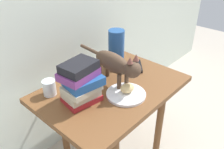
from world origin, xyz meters
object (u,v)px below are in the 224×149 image
(cat, at_px, (116,64))
(book_stack, at_px, (81,83))
(plate, at_px, (126,94))
(bread_roll, at_px, (127,89))
(green_vase, at_px, (116,49))
(candle_jar, at_px, (49,88))
(tv_remote, at_px, (138,66))
(side_table, at_px, (112,98))

(cat, distance_m, book_stack, 0.24)
(plate, xyz_separation_m, cat, (0.04, 0.11, 0.13))
(bread_roll, bearing_deg, green_vase, 51.58)
(cat, relative_size, candle_jar, 5.63)
(bread_roll, relative_size, tv_remote, 0.53)
(side_table, distance_m, plate, 0.14)
(side_table, distance_m, cat, 0.22)
(candle_jar, height_order, tv_remote, candle_jar)
(side_table, distance_m, book_stack, 0.28)
(bread_roll, xyz_separation_m, green_vase, (0.20, 0.25, 0.09))
(side_table, distance_m, green_vase, 0.31)
(bread_roll, xyz_separation_m, tv_remote, (0.28, 0.14, -0.03))
(tv_remote, bearing_deg, green_vase, 85.27)
(book_stack, distance_m, green_vase, 0.41)
(candle_jar, bearing_deg, tv_remote, -16.97)
(cat, height_order, book_stack, cat)
(bread_roll, bearing_deg, candle_jar, 131.78)
(bread_roll, height_order, cat, cat)
(plate, xyz_separation_m, green_vase, (0.20, 0.25, 0.12))
(book_stack, xyz_separation_m, green_vase, (0.40, 0.12, 0.01))
(plate, distance_m, candle_jar, 0.41)
(side_table, height_order, book_stack, book_stack)
(plate, xyz_separation_m, bread_roll, (0.01, 0.00, 0.03))
(cat, bearing_deg, green_vase, 40.90)
(side_table, xyz_separation_m, book_stack, (-0.20, 0.02, 0.19))
(candle_jar, bearing_deg, bread_roll, -48.22)
(bread_roll, distance_m, candle_jar, 0.41)
(cat, bearing_deg, candle_jar, 147.70)
(candle_jar, bearing_deg, side_table, -35.21)
(bread_roll, distance_m, tv_remote, 0.32)
(book_stack, bearing_deg, bread_roll, -33.54)
(side_table, bearing_deg, bread_roll, -92.51)
(book_stack, bearing_deg, candle_jar, 113.25)
(side_table, relative_size, tv_remote, 5.51)
(book_stack, bearing_deg, cat, -5.29)
(book_stack, height_order, candle_jar, book_stack)
(bread_roll, bearing_deg, cat, 71.27)
(side_table, distance_m, bread_roll, 0.16)
(plate, bearing_deg, bread_roll, 12.45)
(cat, xyz_separation_m, tv_remote, (0.25, 0.03, -0.12))
(cat, distance_m, candle_jar, 0.38)
(book_stack, bearing_deg, tv_remote, 0.53)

